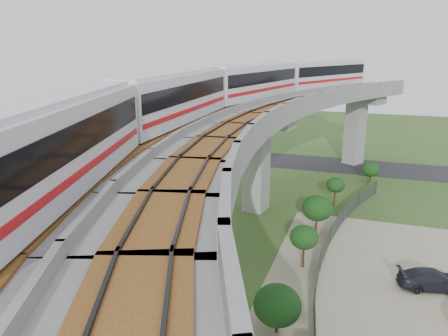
{
  "coord_description": "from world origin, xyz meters",
  "views": [
    {
      "loc": [
        11.01,
        -29.08,
        15.85
      ],
      "look_at": [
        1.57,
        -1.28,
        7.5
      ],
      "focal_mm": 35.0,
      "sensor_mm": 36.0,
      "label": 1
    }
  ],
  "objects": [
    {
      "name": "ground",
      "position": [
        0.0,
        0.0,
        0.0
      ],
      "size": [
        160.0,
        160.0,
        0.0
      ],
      "primitive_type": "plane",
      "color": "#355120",
      "rests_on": "ground"
    },
    {
      "name": "tree_3",
      "position": [
        7.2,
        0.18,
        2.4
      ],
      "size": [
        2.06,
        2.06,
        3.29
      ],
      "color": "#382314",
      "rests_on": "ground"
    },
    {
      "name": "metro_train",
      "position": [
        0.61,
        5.56,
        12.31
      ],
      "size": [
        13.29,
        61.05,
        3.64
      ],
      "color": "silver",
      "rests_on": "ground"
    },
    {
      "name": "car_dark",
      "position": [
        15.9,
        0.03,
        0.7
      ],
      "size": [
        4.85,
        2.92,
        1.32
      ],
      "primitive_type": "imported",
      "rotation": [
        0.0,
        0.0,
        1.82
      ],
      "color": "black",
      "rests_on": "dirt_lot"
    },
    {
      "name": "tree_2",
      "position": [
        7.33,
        6.58,
        2.33
      ],
      "size": [
        2.6,
        2.6,
        3.44
      ],
      "color": "#382314",
      "rests_on": "ground"
    },
    {
      "name": "fence",
      "position": [
        9.75,
        0.0,
        0.75
      ],
      "size": [
        3.87,
        38.73,
        1.5
      ],
      "color": "#2D382D",
      "rests_on": "ground"
    },
    {
      "name": "dirt_lot",
      "position": [
        14.0,
        -2.0,
        0.02
      ],
      "size": [
        18.0,
        26.0,
        0.04
      ],
      "primitive_type": "cube",
      "color": "gray",
      "rests_on": "ground"
    },
    {
      "name": "asphalt_road",
      "position": [
        0.0,
        30.0,
        0.01
      ],
      "size": [
        60.0,
        8.0,
        0.03
      ],
      "primitive_type": "cube",
      "color": "#232326",
      "rests_on": "ground"
    },
    {
      "name": "tree_1",
      "position": [
        8.24,
        13.75,
        2.29
      ],
      "size": [
        1.82,
        1.82,
        3.08
      ],
      "color": "#382314",
      "rests_on": "ground"
    },
    {
      "name": "viaduct",
      "position": [
        3.84,
        0.0,
        9.05
      ],
      "size": [
        19.58,
        73.98,
        11.4
      ],
      "color": "#99968E",
      "rests_on": "ground"
    },
    {
      "name": "tree_4",
      "position": [
        6.97,
        -7.86,
        1.77
      ],
      "size": [
        2.72,
        2.72,
        2.93
      ],
      "color": "#382314",
      "rests_on": "ground"
    },
    {
      "name": "tree_0",
      "position": [
        11.52,
        23.37,
        1.63
      ],
      "size": [
        2.15,
        2.15,
        2.55
      ],
      "color": "#382314",
      "rests_on": "ground"
    }
  ]
}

